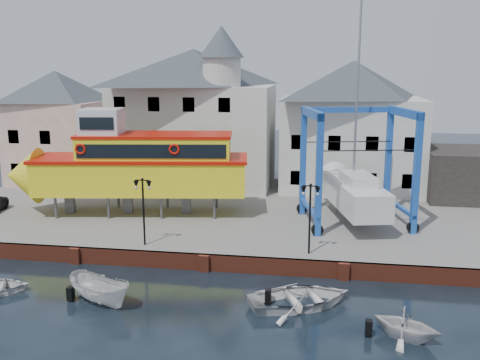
# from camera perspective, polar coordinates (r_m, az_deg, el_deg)

# --- Properties ---
(ground) EXTENTS (140.00, 140.00, 0.00)m
(ground) POSITION_cam_1_polar(r_m,az_deg,el_deg) (31.75, -3.82, -9.67)
(ground) COLOR black
(ground) RESTS_ON ground
(hardstanding) EXTENTS (44.00, 22.00, 1.00)m
(hardstanding) POSITION_cam_1_polar(r_m,az_deg,el_deg) (41.83, -0.50, -3.51)
(hardstanding) COLOR slate
(hardstanding) RESTS_ON ground
(quay_wall) EXTENTS (44.00, 0.47, 1.00)m
(quay_wall) POSITION_cam_1_polar(r_m,az_deg,el_deg) (31.66, -3.79, -8.76)
(quay_wall) COLOR maroon
(quay_wall) RESTS_ON ground
(building_pink) EXTENTS (8.00, 7.00, 10.30)m
(building_pink) POSITION_cam_1_polar(r_m,az_deg,el_deg) (53.13, -18.80, 5.41)
(building_pink) COLOR tan
(building_pink) RESTS_ON hardstanding
(building_white_main) EXTENTS (14.00, 8.30, 14.00)m
(building_white_main) POSITION_cam_1_polar(r_m,az_deg,el_deg) (48.71, -4.76, 6.87)
(building_white_main) COLOR beige
(building_white_main) RESTS_ON hardstanding
(building_white_right) EXTENTS (12.00, 8.00, 11.20)m
(building_white_right) POSITION_cam_1_polar(r_m,az_deg,el_deg) (48.06, 11.80, 5.69)
(building_white_right) COLOR beige
(building_white_right) RESTS_ON hardstanding
(shed_dark) EXTENTS (8.00, 7.00, 4.00)m
(shed_dark) POSITION_cam_1_polar(r_m,az_deg,el_deg) (48.16, 23.68, 0.60)
(shed_dark) COLOR black
(shed_dark) RESTS_ON hardstanding
(lamp_post_left) EXTENTS (1.12, 0.32, 4.20)m
(lamp_post_left) POSITION_cam_1_polar(r_m,az_deg,el_deg) (32.66, -10.31, -1.53)
(lamp_post_left) COLOR black
(lamp_post_left) RESTS_ON hardstanding
(lamp_post_right) EXTENTS (1.12, 0.32, 4.20)m
(lamp_post_right) POSITION_cam_1_polar(r_m,az_deg,el_deg) (30.88, 7.50, -2.23)
(lamp_post_right) COLOR black
(lamp_post_right) RESTS_ON hardstanding
(tour_boat) EXTENTS (18.17, 6.75, 7.73)m
(tour_boat) POSITION_cam_1_polar(r_m,az_deg,el_deg) (40.00, -11.96, 1.60)
(tour_boat) COLOR #59595E
(tour_boat) RESTS_ON hardstanding
(travel_lift) EXTENTS (8.21, 10.43, 15.27)m
(travel_lift) POSITION_cam_1_polar(r_m,az_deg,el_deg) (38.49, 11.81, -0.49)
(travel_lift) COLOR #1F40A4
(travel_lift) RESTS_ON hardstanding
(motorboat_a) EXTENTS (4.38, 3.32, 1.60)m
(motorboat_a) POSITION_cam_1_polar(r_m,az_deg,el_deg) (28.64, -14.64, -12.56)
(motorboat_a) COLOR silver
(motorboat_a) RESTS_ON ground
(motorboat_b) EXTENTS (6.30, 5.53, 1.09)m
(motorboat_b) POSITION_cam_1_polar(r_m,az_deg,el_deg) (27.60, 6.40, -13.21)
(motorboat_b) COLOR silver
(motorboat_b) RESTS_ON ground
(motorboat_c) EXTENTS (3.82, 3.63, 1.57)m
(motorboat_c) POSITION_cam_1_polar(r_m,az_deg,el_deg) (25.58, 17.22, -15.86)
(motorboat_c) COLOR silver
(motorboat_c) RESTS_ON ground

